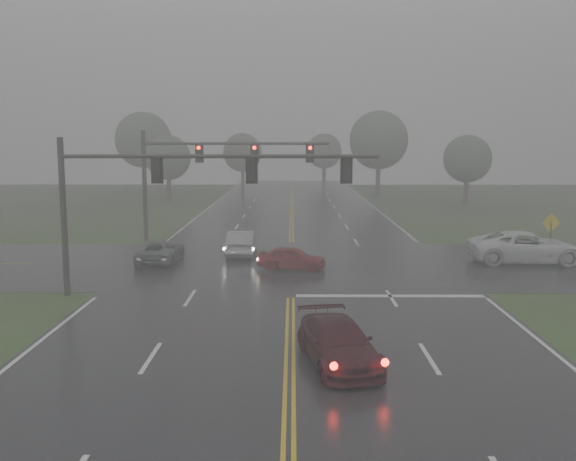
{
  "coord_description": "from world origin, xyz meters",
  "views": [
    {
      "loc": [
        0.09,
        -13.92,
        6.96
      ],
      "look_at": [
        -0.13,
        16.0,
        2.79
      ],
      "focal_mm": 40.0,
      "sensor_mm": 36.0,
      "label": 1
    }
  ],
  "objects_px": {
    "car_grey": "(161,263)",
    "pickup_white": "(526,263)",
    "sedan_maroon": "(338,365)",
    "signal_gantry_near": "(162,184)",
    "sedan_red": "(292,270)",
    "sedan_silver": "(242,255)",
    "signal_gantry_far": "(201,164)"
  },
  "relations": [
    {
      "from": "pickup_white",
      "to": "sedan_red",
      "type": "bearing_deg",
      "value": 99.98
    },
    {
      "from": "sedan_maroon",
      "to": "sedan_red",
      "type": "relative_size",
      "value": 1.28
    },
    {
      "from": "signal_gantry_far",
      "to": "sedan_maroon",
      "type": "bearing_deg",
      "value": -72.71
    },
    {
      "from": "sedan_maroon",
      "to": "sedan_silver",
      "type": "xyz_separation_m",
      "value": [
        -4.54,
        19.5,
        0.0
      ]
    },
    {
      "from": "sedan_maroon",
      "to": "sedan_red",
      "type": "distance_m",
      "value": 15.1
    },
    {
      "from": "sedan_maroon",
      "to": "sedan_red",
      "type": "height_order",
      "value": "sedan_maroon"
    },
    {
      "from": "sedan_red",
      "to": "car_grey",
      "type": "height_order",
      "value": "car_grey"
    },
    {
      "from": "car_grey",
      "to": "pickup_white",
      "type": "relative_size",
      "value": 0.71
    },
    {
      "from": "sedan_maroon",
      "to": "car_grey",
      "type": "height_order",
      "value": "sedan_maroon"
    },
    {
      "from": "sedan_silver",
      "to": "signal_gantry_near",
      "type": "distance_m",
      "value": 11.87
    },
    {
      "from": "sedan_maroon",
      "to": "pickup_white",
      "type": "bearing_deg",
      "value": 43.35
    },
    {
      "from": "sedan_red",
      "to": "pickup_white",
      "type": "height_order",
      "value": "pickup_white"
    },
    {
      "from": "sedan_silver",
      "to": "signal_gantry_far",
      "type": "xyz_separation_m",
      "value": [
        -3.24,
        5.51,
        5.4
      ]
    },
    {
      "from": "sedan_silver",
      "to": "car_grey",
      "type": "distance_m",
      "value": 5.16
    },
    {
      "from": "sedan_red",
      "to": "sedan_silver",
      "type": "distance_m",
      "value": 5.42
    },
    {
      "from": "sedan_silver",
      "to": "pickup_white",
      "type": "xyz_separation_m",
      "value": [
        16.58,
        -2.45,
        0.0
      ]
    },
    {
      "from": "car_grey",
      "to": "pickup_white",
      "type": "xyz_separation_m",
      "value": [
        21.1,
        0.03,
        0.0
      ]
    },
    {
      "from": "sedan_silver",
      "to": "pickup_white",
      "type": "height_order",
      "value": "pickup_white"
    },
    {
      "from": "signal_gantry_near",
      "to": "pickup_white",
      "type": "bearing_deg",
      "value": 22.36
    },
    {
      "from": "car_grey",
      "to": "signal_gantry_far",
      "type": "height_order",
      "value": "signal_gantry_far"
    },
    {
      "from": "car_grey",
      "to": "pickup_white",
      "type": "height_order",
      "value": "pickup_white"
    },
    {
      "from": "signal_gantry_near",
      "to": "sedan_red",
      "type": "bearing_deg",
      "value": 45.66
    },
    {
      "from": "sedan_red",
      "to": "signal_gantry_far",
      "type": "relative_size",
      "value": 0.29
    },
    {
      "from": "sedan_maroon",
      "to": "signal_gantry_near",
      "type": "height_order",
      "value": "signal_gantry_near"
    },
    {
      "from": "sedan_red",
      "to": "signal_gantry_near",
      "type": "height_order",
      "value": "signal_gantry_near"
    },
    {
      "from": "signal_gantry_near",
      "to": "signal_gantry_far",
      "type": "relative_size",
      "value": 1.1
    },
    {
      "from": "sedan_silver",
      "to": "car_grey",
      "type": "relative_size",
      "value": 1.0
    },
    {
      "from": "pickup_white",
      "to": "signal_gantry_far",
      "type": "height_order",
      "value": "signal_gantry_far"
    },
    {
      "from": "sedan_red",
      "to": "signal_gantry_far",
      "type": "bearing_deg",
      "value": 44.97
    },
    {
      "from": "sedan_red",
      "to": "car_grey",
      "type": "distance_m",
      "value": 7.84
    },
    {
      "from": "sedan_red",
      "to": "sedan_silver",
      "type": "relative_size",
      "value": 0.8
    },
    {
      "from": "pickup_white",
      "to": "signal_gantry_near",
      "type": "bearing_deg",
      "value": 113.86
    }
  ]
}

